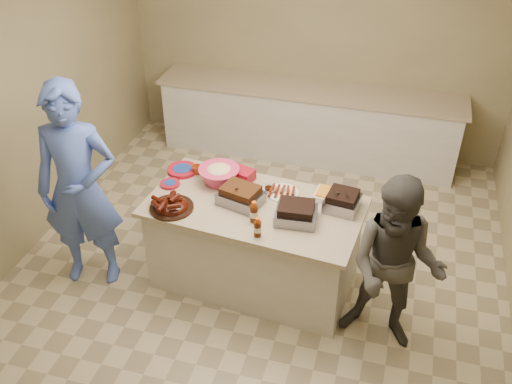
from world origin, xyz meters
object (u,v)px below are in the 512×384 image
(bbq_bottle_a, at_px, (254,221))
(plastic_cup, at_px, (197,174))
(mustard_bottle, at_px, (238,196))
(guest_blue, at_px, (97,273))
(guest_gray, at_px, (382,336))
(island, at_px, (255,280))
(rib_platter, at_px, (172,208))
(coleslaw_bowl, at_px, (219,183))
(bbq_bottle_b, at_px, (258,236))
(roasting_pan, at_px, (342,209))

(bbq_bottle_a, distance_m, plastic_cup, 0.88)
(mustard_bottle, distance_m, guest_blue, 1.59)
(bbq_bottle_a, xyz_separation_m, guest_gray, (1.15, -0.14, -0.86))
(guest_blue, bearing_deg, island, -1.58)
(guest_blue, xyz_separation_m, guest_gray, (2.66, -0.04, 0.00))
(rib_platter, bearing_deg, guest_blue, -173.85)
(coleslaw_bowl, relative_size, bbq_bottle_b, 2.11)
(roasting_pan, xyz_separation_m, guest_blue, (-2.17, -0.47, -0.86))
(bbq_bottle_a, distance_m, mustard_bottle, 0.37)
(plastic_cup, bearing_deg, mustard_bottle, -27.08)
(guest_blue, bearing_deg, bbq_bottle_a, -10.11)
(rib_platter, relative_size, coleslaw_bowl, 1.02)
(roasting_pan, bearing_deg, guest_blue, -160.27)
(mustard_bottle, bearing_deg, guest_blue, -162.59)
(coleslaw_bowl, bearing_deg, bbq_bottle_a, -45.44)
(island, bearing_deg, rib_platter, -154.96)
(island, distance_m, guest_blue, 1.48)
(rib_platter, height_order, coleslaw_bowl, coleslaw_bowl)
(coleslaw_bowl, xyz_separation_m, plastic_cup, (-0.25, 0.08, 0.00))
(bbq_bottle_a, xyz_separation_m, mustard_bottle, (-0.23, 0.30, 0.00))
(bbq_bottle_a, bearing_deg, coleslaw_bowl, 134.56)
(rib_platter, height_order, bbq_bottle_b, bbq_bottle_b)
(roasting_pan, distance_m, bbq_bottle_b, 0.79)
(coleslaw_bowl, xyz_separation_m, guest_gray, (1.60, -0.60, -0.86))
(rib_platter, xyz_separation_m, bbq_bottle_a, (0.71, 0.02, 0.00))
(rib_platter, relative_size, bbq_bottle_b, 2.14)
(island, height_order, plastic_cup, plastic_cup)
(rib_platter, xyz_separation_m, mustard_bottle, (0.48, 0.32, 0.00))
(mustard_bottle, height_order, guest_gray, mustard_bottle)
(guest_gray, bearing_deg, roasting_pan, 140.91)
(coleslaw_bowl, height_order, bbq_bottle_a, coleslaw_bowl)
(island, height_order, mustard_bottle, mustard_bottle)
(rib_platter, distance_m, guest_gray, 2.05)
(rib_platter, height_order, guest_blue, rib_platter)
(island, height_order, roasting_pan, roasting_pan)
(rib_platter, bearing_deg, bbq_bottle_a, 1.36)
(coleslaw_bowl, relative_size, plastic_cup, 4.01)
(rib_platter, xyz_separation_m, guest_blue, (-0.80, -0.09, -0.86))
(roasting_pan, xyz_separation_m, guest_gray, (0.49, -0.51, -0.86))
(mustard_bottle, relative_size, guest_blue, 0.06)
(rib_platter, bearing_deg, coleslaw_bowl, 61.39)
(bbq_bottle_b, bearing_deg, rib_platter, 168.94)
(island, height_order, guest_blue, island)
(mustard_bottle, bearing_deg, coleslaw_bowl, 144.84)
(guest_gray, bearing_deg, mustard_bottle, 169.18)
(coleslaw_bowl, distance_m, plastic_cup, 0.26)
(rib_platter, relative_size, bbq_bottle_a, 1.92)
(rib_platter, height_order, plastic_cup, rib_platter)
(roasting_pan, xyz_separation_m, bbq_bottle_a, (-0.66, -0.37, 0.00))
(roasting_pan, height_order, mustard_bottle, mustard_bottle)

